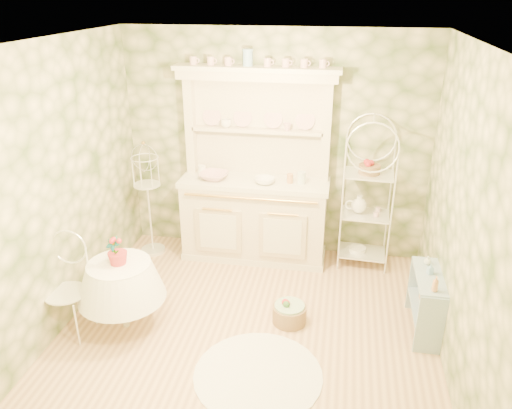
% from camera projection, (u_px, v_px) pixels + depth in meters
% --- Properties ---
extents(floor, '(3.60, 3.60, 0.00)m').
position_uv_depth(floor, '(247.00, 333.00, 4.85)').
color(floor, '#D7B081').
rests_on(floor, ground).
extents(ceiling, '(3.60, 3.60, 0.00)m').
position_uv_depth(ceiling, '(244.00, 43.00, 3.77)').
color(ceiling, white).
rests_on(ceiling, floor).
extents(wall_left, '(3.60, 3.60, 0.00)m').
position_uv_depth(wall_left, '(55.00, 192.00, 4.60)').
color(wall_left, beige).
rests_on(wall_left, floor).
extents(wall_right, '(3.60, 3.60, 0.00)m').
position_uv_depth(wall_right, '(465.00, 222.00, 4.02)').
color(wall_right, beige).
rests_on(wall_right, floor).
extents(wall_back, '(3.60, 3.60, 0.00)m').
position_uv_depth(wall_back, '(275.00, 146.00, 5.93)').
color(wall_back, beige).
rests_on(wall_back, floor).
extents(wall_front, '(3.60, 3.60, 0.00)m').
position_uv_depth(wall_front, '(181.00, 339.00, 2.69)').
color(wall_front, beige).
rests_on(wall_front, floor).
extents(kitchen_dresser, '(1.87, 0.61, 2.29)m').
position_uv_depth(kitchen_dresser, '(254.00, 169.00, 5.79)').
color(kitchen_dresser, beige).
rests_on(kitchen_dresser, floor).
extents(bakers_rack, '(0.60, 0.45, 1.86)m').
position_uv_depth(bakers_rack, '(367.00, 192.00, 5.71)').
color(bakers_rack, white).
rests_on(bakers_rack, floor).
extents(side_shelf, '(0.26, 0.70, 0.60)m').
position_uv_depth(side_shelf, '(425.00, 303.00, 4.79)').
color(side_shelf, '#94B0C5').
rests_on(side_shelf, floor).
extents(round_table, '(0.68, 0.68, 0.70)m').
position_uv_depth(round_table, '(123.00, 296.00, 4.81)').
color(round_table, white).
rests_on(round_table, floor).
extents(cafe_chair, '(0.39, 0.39, 0.81)m').
position_uv_depth(cafe_chair, '(66.00, 297.00, 4.70)').
color(cafe_chair, white).
rests_on(cafe_chair, floor).
extents(birdcage_stand, '(0.34, 0.34, 1.37)m').
position_uv_depth(birdcage_stand, '(149.00, 202.00, 6.07)').
color(birdcage_stand, white).
rests_on(birdcage_stand, floor).
extents(floor_basket, '(0.39, 0.39, 0.20)m').
position_uv_depth(floor_basket, '(289.00, 313.00, 4.98)').
color(floor_basket, '#93734D').
rests_on(floor_basket, floor).
extents(lace_rug, '(1.30, 1.30, 0.01)m').
position_uv_depth(lace_rug, '(258.00, 374.00, 4.33)').
color(lace_rug, white).
rests_on(lace_rug, floor).
extents(bowl_floral, '(0.38, 0.38, 0.08)m').
position_uv_depth(bowl_floral, '(214.00, 179.00, 5.87)').
color(bowl_floral, white).
rests_on(bowl_floral, kitchen_dresser).
extents(bowl_white, '(0.30, 0.30, 0.07)m').
position_uv_depth(bowl_white, '(265.00, 183.00, 5.74)').
color(bowl_white, white).
rests_on(bowl_white, kitchen_dresser).
extents(cup_left, '(0.16, 0.16, 0.10)m').
position_uv_depth(cup_left, '(226.00, 125.00, 5.81)').
color(cup_left, white).
rests_on(cup_left, kitchen_dresser).
extents(cup_right, '(0.12, 0.12, 0.09)m').
position_uv_depth(cup_right, '(287.00, 128.00, 5.69)').
color(cup_right, white).
rests_on(cup_right, kitchen_dresser).
extents(potted_geranium, '(0.17, 0.14, 0.28)m').
position_uv_depth(potted_geranium, '(114.00, 252.00, 4.60)').
color(potted_geranium, '#3F7238').
rests_on(potted_geranium, round_table).
extents(bottle_amber, '(0.07, 0.07, 0.15)m').
position_uv_depth(bottle_amber, '(435.00, 285.00, 4.40)').
color(bottle_amber, tan).
rests_on(bottle_amber, side_shelf).
extents(bottle_blue, '(0.06, 0.06, 0.11)m').
position_uv_depth(bottle_blue, '(430.00, 270.00, 4.67)').
color(bottle_blue, '#81AFDB').
rests_on(bottle_blue, side_shelf).
extents(bottle_glass, '(0.09, 0.09, 0.09)m').
position_uv_depth(bottle_glass, '(428.00, 261.00, 4.84)').
color(bottle_glass, silver).
rests_on(bottle_glass, side_shelf).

